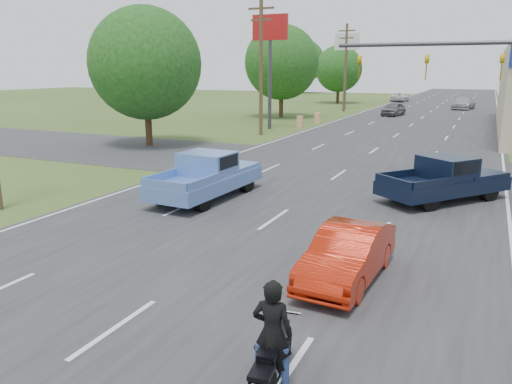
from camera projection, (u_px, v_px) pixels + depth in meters
The scene contains 23 objects.
ground at pixel (115, 329), 9.73m from camera, with size 200.00×200.00×0.00m, color #3C5220.
main_road at pixel (411, 125), 44.97m from camera, with size 15.00×180.00×0.02m, color #2D2D30.
cross_road at pixel (349, 168), 25.59m from camera, with size 120.00×10.00×0.02m, color #2D2D30.
utility_pole_5 at pixel (261, 64), 37.00m from camera, with size 2.00×0.28×10.00m.
utility_pole_6 at pixel (345, 66), 58.14m from camera, with size 2.00×0.28×10.00m.
tree_0 at pixel (145, 64), 31.79m from camera, with size 7.14×7.14×8.84m.
tree_1 at pixel (282, 62), 50.90m from camera, with size 7.56×7.56×9.36m.
tree_2 at pixel (339, 69), 72.48m from camera, with size 6.72×6.72×8.32m.
tree_4 at pixel (147, 59), 96.58m from camera, with size 9.24×9.24×11.44m.
tree_6 at pixel (303, 61), 104.10m from camera, with size 8.82×8.82×10.92m.
barrel_2 at pixel (300, 122), 43.03m from camera, with size 0.56×0.56×1.00m, color orange.
barrel_3 at pixel (318, 118), 46.43m from camera, with size 0.56×0.56×1.00m, color orange.
pole_sign_left_near at pixel (270, 41), 40.48m from camera, with size 3.00×0.35×9.20m.
pole_sign_left_far at pixel (347, 50), 61.63m from camera, with size 3.00×0.35×9.20m.
signal_mast at pixel (483, 72), 21.18m from camera, with size 9.12×0.40×7.00m.
red_convertible at pixel (348, 255), 11.82m from camera, with size 1.37×3.93×1.29m, color #AA1B07.
motorcycle at pixel (271, 364), 7.77m from camera, with size 0.67×2.02×1.03m.
rider at pixel (272, 339), 7.71m from camera, with size 0.64×0.42×1.75m, color black.
blue_pickup at pixel (208, 175), 19.47m from camera, with size 2.36×5.54×1.81m.
navy_pickup at pixel (446, 178), 19.04m from camera, with size 4.75×5.30×1.72m.
distant_car_grey at pixel (394, 109), 53.85m from camera, with size 1.69×4.19×1.43m, color #5D5C61.
distant_car_silver at pixel (464, 103), 62.53m from camera, with size 2.16×5.32×1.54m, color #A7A7AC.
distant_car_white at pixel (400, 97), 77.22m from camera, with size 2.26×4.90×1.36m, color silver.
Camera 1 is at (6.19, -6.84, 4.93)m, focal length 35.00 mm.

